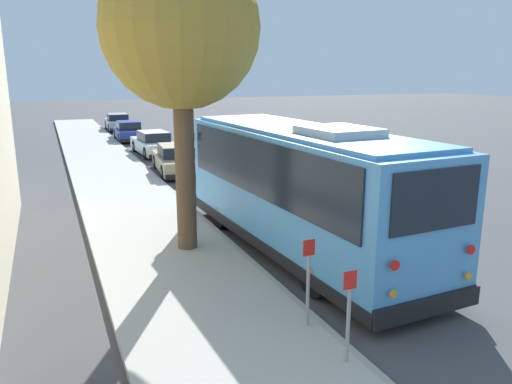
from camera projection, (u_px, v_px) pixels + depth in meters
The scene contains 11 objects.
ground_plane at pixel (311, 246), 13.18m from camera, with size 160.00×160.00×0.00m, color #474749.
sidewalk_slab at pixel (172, 264), 11.75m from camera, with size 80.00×3.33×0.15m, color #B2AFA8.
curb_strip at pixel (240, 254), 12.41m from camera, with size 80.00×0.14×0.15m, color #9D9A94.
shuttle_bus at pixel (299, 183), 12.45m from camera, with size 9.26×3.05×3.32m.
parked_sedan_tan at pixel (177, 160), 22.74m from camera, with size 4.61×2.07×1.31m.
parked_sedan_white at pixel (153, 144), 27.88m from camera, with size 4.73×1.84×1.32m.
parked_sedan_blue at pixel (129, 132), 33.77m from camera, with size 4.25×1.78×1.31m.
parked_sedan_silver at pixel (118, 122), 40.03m from camera, with size 4.60×1.88×1.32m.
street_tree at pixel (179, 19), 11.48m from camera, with size 3.72×3.72×7.72m.
sign_post_near at pixel (348, 316), 7.44m from camera, with size 0.06×0.22×1.48m.
sign_post_far at pixel (308, 282), 8.56m from camera, with size 0.06×0.22×1.57m.
Camera 1 is at (-10.95, 6.19, 4.44)m, focal length 35.00 mm.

